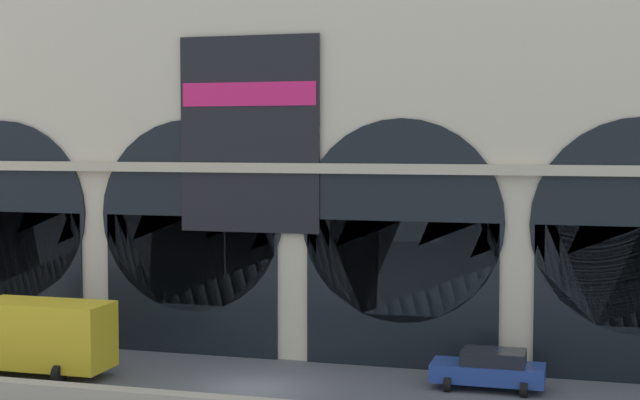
# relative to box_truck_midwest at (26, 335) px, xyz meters

# --- Properties ---
(ground_plane) EXTENTS (200.00, 200.00, 0.00)m
(ground_plane) POSITION_rel_box_truck_midwest_xyz_m (9.86, 0.58, -1.70)
(ground_plane) COLOR #54565B
(station_building) EXTENTS (50.54, 5.06, 21.54)m
(station_building) POSITION_rel_box_truck_midwest_xyz_m (9.89, 7.89, 8.74)
(station_building) COLOR beige
(station_building) RESTS_ON ground
(box_truck_midwest) EXTENTS (7.50, 2.91, 3.12)m
(box_truck_midwest) POSITION_rel_box_truck_midwest_xyz_m (0.00, 0.00, 0.00)
(box_truck_midwest) COLOR red
(box_truck_midwest) RESTS_ON ground
(car_mideast) EXTENTS (4.40, 2.22, 1.55)m
(car_mideast) POSITION_rel_box_truck_midwest_xyz_m (18.74, 3.04, -0.90)
(car_mideast) COLOR #28479E
(car_mideast) RESTS_ON ground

